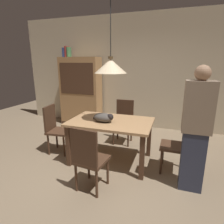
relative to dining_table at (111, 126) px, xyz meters
The scene contains 14 objects.
ground 0.87m from the dining_table, 97.25° to the right, with size 10.00×10.00×0.00m, color #847056.
back_wall 2.22m from the dining_table, 92.03° to the left, with size 6.40×0.10×2.90m, color beige.
dining_table is the anchor object (origin of this frame).
chair_far_back 0.89m from the dining_table, 90.08° to the left, with size 0.41×0.41×0.93m.
chair_near_front 0.89m from the dining_table, 90.60° to the right, with size 0.44×0.44×0.93m.
chair_left_side 1.14m from the dining_table, behind, with size 0.44×0.44×0.93m.
chair_right_side 1.14m from the dining_table, ahead, with size 0.40×0.40×0.93m.
cat_sleeping 0.22m from the dining_table, 134.08° to the right, with size 0.39×0.24×0.16m.
pendant_lamp 1.01m from the dining_table, 97.13° to the left, with size 0.52×0.52×1.30m.
hutch_bookcase 2.29m from the dining_table, 130.19° to the left, with size 1.12×0.45×1.85m.
book_blue_wide 2.89m from the dining_table, 137.36° to the left, with size 0.06×0.24×0.24m, color #384C93.
book_red_tall 2.86m from the dining_table, 136.40° to the left, with size 0.04×0.22×0.28m, color #B73833.
book_green_slim 2.82m from the dining_table, 135.62° to the left, with size 0.03×0.20×0.26m, color #427A4C.
person_standing 1.37m from the dining_table, 16.16° to the right, with size 0.36×0.22×1.69m.
Camera 1 is at (1.06, -2.32, 1.73)m, focal length 30.07 mm.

